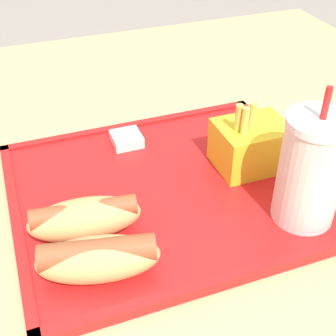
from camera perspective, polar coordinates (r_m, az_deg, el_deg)
The scene contains 6 objects.
food_tray at distance 0.59m, azimuth 0.00°, elevation -2.71°, with size 0.38×0.33×0.01m.
soda_cup at distance 0.53m, azimuth 17.04°, elevation -0.25°, with size 0.07×0.07×0.16m.
hot_dog_far at distance 0.47m, azimuth -8.52°, elevation -10.75°, with size 0.13×0.08×0.05m.
hot_dog_near at distance 0.52m, azimuth -10.13°, elevation -5.97°, with size 0.13×0.06×0.04m.
fries_carton at distance 0.61m, azimuth 10.04°, elevation 2.81°, with size 0.09×0.07×0.10m.
sauce_cup_mayo at distance 0.66m, azimuth -5.08°, elevation 3.60°, with size 0.04×0.04×0.02m.
Camera 1 is at (0.12, 0.42, 1.13)m, focal length 50.00 mm.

